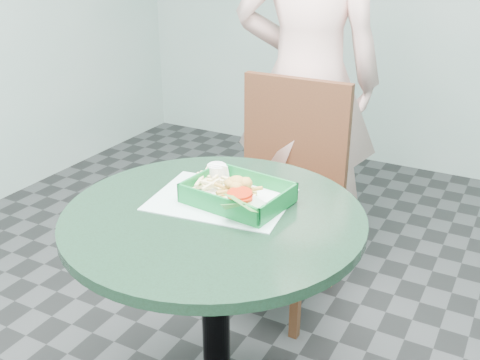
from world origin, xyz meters
The scene contains 9 objects.
cafe_table centered at (0.00, 0.00, 0.58)m, with size 0.83×0.83×0.75m.
dining_chair centered at (-0.15, 0.80, 0.53)m, with size 0.47×0.47×0.93m.
diner_person centered at (-0.17, 1.09, 1.03)m, with size 0.75×0.49×2.05m, color beige.
placemat centered at (-0.02, 0.08, 0.75)m, with size 0.38×0.29×0.00m, color #A8CDC4.
food_basket centered at (0.03, 0.08, 0.77)m, with size 0.28×0.20×0.06m.
crab_sandwich centered at (0.03, 0.08, 0.80)m, with size 0.11×0.11×0.07m.
fries_pile centered at (-0.08, 0.10, 0.79)m, with size 0.10×0.11×0.04m, color beige, non-canonical shape.
sauce_ramekin centered at (-0.10, 0.15, 0.80)m, with size 0.06×0.06×0.03m.
garnish_cup centered at (0.08, 0.02, 0.79)m, with size 0.12×0.12×0.05m.
Camera 1 is at (0.72, -1.17, 1.47)m, focal length 42.00 mm.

